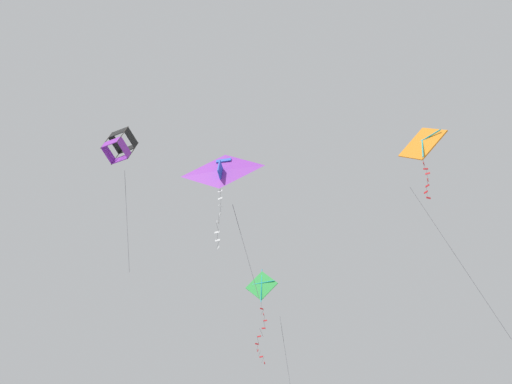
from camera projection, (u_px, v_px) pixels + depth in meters
kite_box_upper_right at (120, 146)px, 28.51m from camera, size 1.58×1.48×6.56m
kite_diamond_mid_left at (262, 289)px, 33.49m from camera, size 2.58×1.91×8.82m
kite_diamond_near_right at (423, 145)px, 27.09m from camera, size 2.66×1.48×9.01m
kite_delta_low_drifter at (222, 172)px, 24.10m from camera, size 2.34×1.70×5.54m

